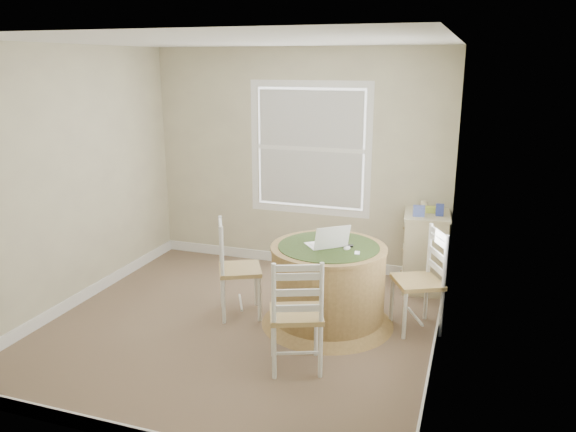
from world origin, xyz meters
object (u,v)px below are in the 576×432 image
(round_table, at_px, (328,282))
(chair_near, at_px, (296,313))
(corner_chest, at_px, (424,250))
(chair_right, at_px, (417,281))
(chair_left, at_px, (240,269))
(laptop, at_px, (327,243))

(round_table, xyz_separation_m, chair_near, (-0.04, -0.86, 0.05))
(corner_chest, bearing_deg, chair_right, -94.09)
(chair_left, relative_size, chair_right, 1.00)
(corner_chest, bearing_deg, round_table, -128.82)
(chair_left, bearing_deg, corner_chest, -79.03)
(round_table, height_order, chair_left, chair_left)
(round_table, bearing_deg, corner_chest, 49.12)
(round_table, distance_m, corner_chest, 1.43)
(chair_near, bearing_deg, chair_right, -151.74)
(laptop, distance_m, corner_chest, 1.50)
(laptop, bearing_deg, chair_near, 48.75)
(laptop, bearing_deg, corner_chest, -162.50)
(chair_near, bearing_deg, corner_chest, -133.25)
(round_table, xyz_separation_m, chair_right, (0.81, 0.15, 0.05))
(chair_left, height_order, laptop, laptop)
(chair_near, relative_size, chair_right, 1.00)
(chair_right, bearing_deg, chair_left, -108.94)
(chair_near, distance_m, corner_chest, 2.22)
(chair_left, bearing_deg, chair_near, -160.18)
(chair_right, distance_m, laptop, 0.90)
(chair_near, distance_m, chair_right, 1.32)
(round_table, bearing_deg, laptop, -150.42)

